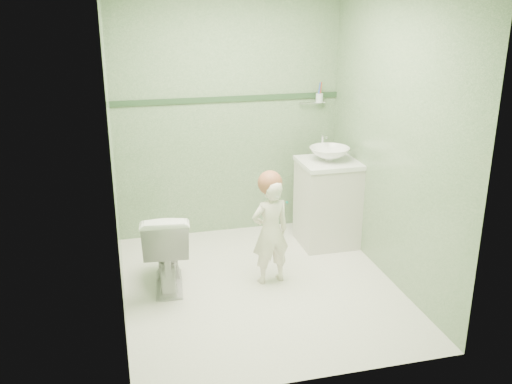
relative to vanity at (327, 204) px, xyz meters
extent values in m
plane|color=silver|center=(-0.84, -0.70, -0.40)|extent=(2.50, 2.50, 0.00)
cube|color=gray|center=(-0.84, 0.55, 0.80)|extent=(2.20, 0.04, 2.40)
cube|color=gray|center=(-0.84, -1.95, 0.80)|extent=(2.20, 0.04, 2.40)
cube|color=gray|center=(-1.94, -0.70, 0.80)|extent=(0.04, 2.50, 2.40)
cube|color=gray|center=(0.26, -0.70, 0.80)|extent=(0.04, 2.50, 2.40)
cube|color=#2B472B|center=(-0.84, 0.54, 0.95)|extent=(2.20, 0.02, 0.05)
cube|color=beige|center=(0.00, 0.00, 0.00)|extent=(0.52, 0.50, 0.80)
cube|color=white|center=(0.00, 0.00, 0.41)|extent=(0.54, 0.52, 0.04)
imported|color=white|center=(0.00, 0.00, 0.49)|extent=(0.37, 0.37, 0.13)
cylinder|color=silver|center=(0.00, 0.20, 0.55)|extent=(0.03, 0.03, 0.18)
cylinder|color=silver|center=(0.00, 0.15, 0.63)|extent=(0.02, 0.12, 0.02)
cylinder|color=silver|center=(0.00, 0.50, 0.88)|extent=(0.26, 0.02, 0.02)
cylinder|color=silver|center=(0.06, 0.48, 0.93)|extent=(0.07, 0.07, 0.09)
cylinder|color=purple|center=(0.06, 0.47, 1.00)|extent=(0.01, 0.01, 0.17)
cylinder|color=#D84828|center=(0.07, 0.48, 1.00)|extent=(0.01, 0.01, 0.17)
cylinder|color=#D84828|center=(0.06, 0.49, 1.00)|extent=(0.01, 0.01, 0.17)
cylinder|color=blue|center=(0.05, 0.47, 1.00)|extent=(0.01, 0.01, 0.17)
imported|color=white|center=(-1.58, -0.48, -0.06)|extent=(0.44, 0.70, 0.68)
imported|color=white|center=(-0.74, -0.63, 0.05)|extent=(0.36, 0.27, 0.90)
sphere|color=#9D5B3D|center=(-0.74, -0.60, 0.47)|extent=(0.20, 0.20, 0.20)
cylinder|color=#0D8370|center=(-0.64, -0.74, 0.34)|extent=(0.05, 0.14, 0.06)
cube|color=white|center=(-0.70, -0.70, 0.38)|extent=(0.03, 0.03, 0.02)
camera|label=1|loc=(-1.91, -4.79, 1.91)|focal=40.19mm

